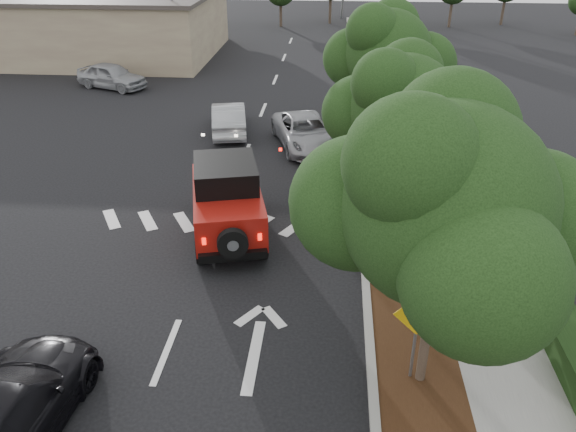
# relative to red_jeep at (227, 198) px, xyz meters

# --- Properties ---
(ground) EXTENTS (120.00, 120.00, 0.00)m
(ground) POSITION_rel_red_jeep_xyz_m (-0.45, -5.51, -1.17)
(ground) COLOR black
(ground) RESTS_ON ground
(curb) EXTENTS (0.20, 70.00, 0.15)m
(curb) POSITION_rel_red_jeep_xyz_m (4.15, 6.49, -1.09)
(curb) COLOR #9E9B93
(curb) RESTS_ON ground
(planting_strip) EXTENTS (1.80, 70.00, 0.12)m
(planting_strip) POSITION_rel_red_jeep_xyz_m (5.15, 6.49, -1.11)
(planting_strip) COLOR black
(planting_strip) RESTS_ON ground
(sidewalk) EXTENTS (2.00, 70.00, 0.12)m
(sidewalk) POSITION_rel_red_jeep_xyz_m (7.05, 6.49, -1.11)
(sidewalk) COLOR gray
(sidewalk) RESTS_ON ground
(hedge) EXTENTS (0.80, 70.00, 0.80)m
(hedge) POSITION_rel_red_jeep_xyz_m (8.45, 6.49, -0.77)
(hedge) COLOR black
(hedge) RESTS_ON ground
(commercial_building) EXTENTS (22.00, 12.00, 4.00)m
(commercial_building) POSITION_rel_red_jeep_xyz_m (-16.45, 24.49, 0.83)
(commercial_building) COLOR #87715D
(commercial_building) RESTS_ON ground
(transmission_tower) EXTENTS (7.00, 4.00, 28.00)m
(transmission_tower) POSITION_rel_red_jeep_xyz_m (5.55, 42.49, -1.17)
(transmission_tower) COLOR slate
(transmission_tower) RESTS_ON ground
(street_tree_near) EXTENTS (3.80, 3.80, 5.92)m
(street_tree_near) POSITION_rel_red_jeep_xyz_m (5.15, -6.01, -1.17)
(street_tree_near) COLOR black
(street_tree_near) RESTS_ON ground
(street_tree_mid) EXTENTS (3.20, 3.20, 5.32)m
(street_tree_mid) POSITION_rel_red_jeep_xyz_m (5.15, 0.99, -1.17)
(street_tree_mid) COLOR black
(street_tree_mid) RESTS_ON ground
(street_tree_far) EXTENTS (3.40, 3.40, 5.62)m
(street_tree_far) POSITION_rel_red_jeep_xyz_m (5.15, 7.49, -1.17)
(street_tree_far) COLOR black
(street_tree_far) RESTS_ON ground
(light_pole_a) EXTENTS (2.00, 0.22, 9.00)m
(light_pole_a) POSITION_rel_red_jeep_xyz_m (-6.95, 20.49, -1.17)
(light_pole_a) COLOR slate
(light_pole_a) RESTS_ON ground
(light_pole_b) EXTENTS (2.00, 0.22, 9.00)m
(light_pole_b) POSITION_rel_red_jeep_xyz_m (-7.95, 32.49, -1.17)
(light_pole_b) COLOR slate
(light_pole_b) RESTS_ON ground
(red_jeep) EXTENTS (2.88, 4.68, 2.29)m
(red_jeep) POSITION_rel_red_jeep_xyz_m (0.00, 0.00, 0.00)
(red_jeep) COLOR black
(red_jeep) RESTS_ON ground
(silver_suv_ahead) EXTENTS (3.46, 5.10, 1.30)m
(silver_suv_ahead) POSITION_rel_red_jeep_xyz_m (1.96, 7.53, -0.52)
(silver_suv_ahead) COLOR #94969B
(silver_suv_ahead) RESTS_ON ground
(black_suv_oncoming) EXTENTS (2.26, 5.04, 1.44)m
(black_suv_oncoming) POSITION_rel_red_jeep_xyz_m (-2.67, -8.27, -0.45)
(black_suv_oncoming) COLOR black
(black_suv_oncoming) RESTS_ON ground
(silver_sedan_oncoming) EXTENTS (2.21, 4.34, 1.36)m
(silver_sedan_oncoming) POSITION_rel_red_jeep_xyz_m (-1.58, 9.05, -0.48)
(silver_sedan_oncoming) COLOR #9C9FA4
(silver_sedan_oncoming) RESTS_ON ground
(parked_suv) EXTENTS (4.48, 3.10, 1.42)m
(parked_suv) POSITION_rel_red_jeep_xyz_m (-9.51, 15.84, -0.46)
(parked_suv) COLOR #93969A
(parked_suv) RESTS_ON ground
(speed_hump_sign) EXTENTS (1.01, 0.11, 2.16)m
(speed_hump_sign) POSITION_rel_red_jeep_xyz_m (4.95, -5.98, 0.33)
(speed_hump_sign) COLOR slate
(speed_hump_sign) RESTS_ON ground
(terracotta_planter) EXTENTS (0.69, 0.69, 1.20)m
(terracotta_planter) POSITION_rel_red_jeep_xyz_m (6.27, -2.43, -0.35)
(terracotta_planter) COLOR brown
(terracotta_planter) RESTS_ON ground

